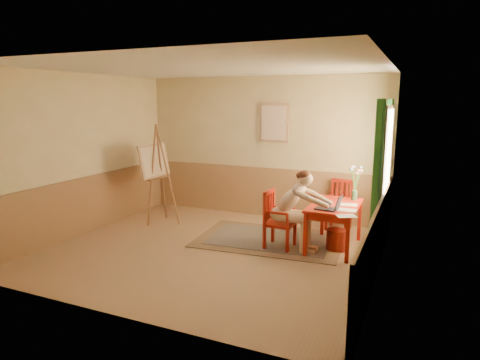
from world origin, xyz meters
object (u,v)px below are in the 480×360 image
at_px(table, 335,210).
at_px(figure, 294,207).
at_px(easel, 156,165).
at_px(chair_left, 277,219).
at_px(chair_back, 340,205).
at_px(laptop, 330,207).

xyz_separation_m(table, figure, (-0.55, -0.36, 0.08)).
bearing_deg(easel, chair_left, -9.94).
bearing_deg(chair_left, chair_back, 63.20).
xyz_separation_m(chair_back, figure, (-0.44, -1.45, 0.26)).
xyz_separation_m(figure, laptop, (0.56, 0.00, 0.05)).
xyz_separation_m(table, chair_back, (-0.11, 1.09, -0.18)).
height_order(chair_left, chair_back, chair_left).
bearing_deg(table, easel, 178.04).
height_order(chair_left, figure, figure).
height_order(table, chair_left, chair_left).
bearing_deg(easel, table, -1.96).
relative_size(table, figure, 0.93).
bearing_deg(laptop, chair_back, 94.61).
height_order(figure, easel, easel).
xyz_separation_m(table, easel, (-3.44, 0.12, 0.49)).
bearing_deg(easel, figure, -9.47).
distance_m(figure, laptop, 0.56).
relative_size(chair_left, figure, 0.72).
height_order(chair_back, laptop, laptop).
relative_size(table, chair_back, 1.34).
height_order(table, chair_back, chair_back).
xyz_separation_m(figure, easel, (-2.88, 0.48, 0.41)).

